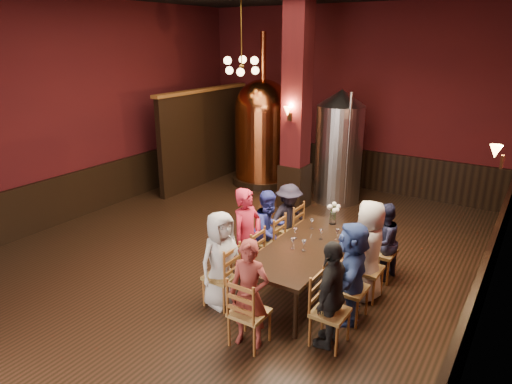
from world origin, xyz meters
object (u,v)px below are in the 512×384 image
Objects in this scene: person_1 at (247,238)px; copper_kettle at (263,131)px; dining_table at (306,250)px; person_0 at (221,259)px; person_2 at (269,230)px; rose_vase at (333,210)px; steel_vessel at (339,147)px.

copper_kettle is (-2.62, 4.67, 0.61)m from person_1.
person_0 is (-0.85, -1.00, 0.03)m from dining_table.
person_2 is 0.36× the size of copper_kettle.
person_0 is at bearing -130.36° from dining_table.
rose_vase is (0.84, 0.67, 0.31)m from person_2.
person_2 is 3.84m from steel_vessel.
person_1 is at bearing -122.13° from rose_vase.
person_0 is 0.67m from person_1.
copper_kettle reaches higher than rose_vase.
person_1 is at bearing -158.78° from dining_table.
steel_vessel reaches higher than person_0.
steel_vessel is (-1.24, 4.09, 0.62)m from dining_table.
steel_vessel is at bearing -6.34° from copper_kettle.
person_1 is at bearing -84.91° from steel_vessel.
dining_table is at bearing -89.19° from rose_vase.
person_0 is 2.19m from rose_vase.
person_0 is at bearing -173.02° from person_1.
person_0 reaches higher than person_2.
steel_vessel is at bearing 106.87° from dining_table.
person_1 is 5.39m from copper_kettle.
dining_table is at bearing -51.33° from copper_kettle.
dining_table is 1.31m from person_0.
rose_vase is at bearing 90.78° from dining_table.
person_0 is at bearing -166.01° from person_2.
person_0 reaches higher than rose_vase.
copper_kettle is (-2.62, 4.01, 0.72)m from person_2.
person_1 reaches higher than dining_table.
person_1 is (-0.85, -0.33, 0.11)m from dining_table.
copper_kettle is 2.25m from steel_vessel.
dining_table is 0.62× the size of copper_kettle.
dining_table is 1.75× the size of person_2.
copper_kettle reaches higher than dining_table.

